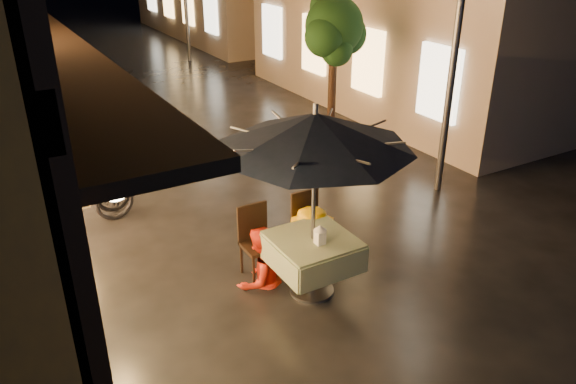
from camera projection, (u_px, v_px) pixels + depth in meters
ground at (372, 299)px, 6.98m from camera, size 90.00×90.00×0.00m
street_tree at (334, 30)px, 10.55m from camera, size 1.43×1.20×3.15m
streetlamp_near at (459, 18)px, 8.64m from camera, size 0.36×0.36×4.23m
cafe_table at (313, 252)px, 6.87m from camera, size 0.99×0.99×0.78m
patio_umbrella at (315, 131)px, 6.20m from camera, size 2.28×2.28×2.46m
cafe_chair_left at (256, 237)px, 7.29m from camera, size 0.42×0.42×0.97m
cafe_chair_right at (308, 222)px, 7.65m from camera, size 0.42×0.42×0.97m
table_lantern at (320, 234)px, 6.61m from camera, size 0.16×0.16×0.25m
person_orange at (259, 231)px, 7.01m from camera, size 0.86×0.75×1.50m
person_yellow at (312, 210)px, 7.36m from camera, size 1.17×0.83×1.65m
bicycle_0 at (73, 201)px, 8.35m from camera, size 1.92×0.85×0.97m
bicycle_1 at (82, 193)px, 8.66m from camera, size 1.61×0.62×0.94m
bicycle_2 at (63, 164)px, 9.68m from camera, size 1.91×1.10×0.95m
bicycle_3 at (73, 139)px, 10.82m from camera, size 1.62×0.54×0.96m
bicycle_4 at (62, 121)px, 11.73m from camera, size 2.03×1.28×1.01m
bicycle_5 at (36, 120)px, 11.79m from camera, size 1.69×1.07×0.98m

